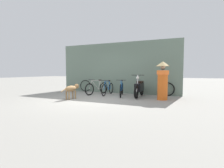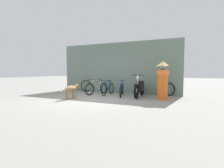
{
  "view_description": "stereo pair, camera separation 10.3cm",
  "coord_description": "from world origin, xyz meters",
  "views": [
    {
      "loc": [
        3.9,
        -6.32,
        1.22
      ],
      "look_at": [
        0.58,
        1.0,
        0.65
      ],
      "focal_mm": 28.0,
      "sensor_mm": 36.0,
      "label": 1
    },
    {
      "loc": [
        3.99,
        -6.27,
        1.22
      ],
      "look_at": [
        0.58,
        1.0,
        0.65
      ],
      "focal_mm": 28.0,
      "sensor_mm": 36.0,
      "label": 2
    }
  ],
  "objects": [
    {
      "name": "bicycle_1",
      "position": [
        -0.07,
        1.9,
        0.33
      ],
      "size": [
        0.46,
        1.66,
        0.79
      ],
      "rotation": [
        0.0,
        0.0,
        -1.49
      ],
      "color": "black",
      "rests_on": "ground"
    },
    {
      "name": "bicycle_2",
      "position": [
        0.79,
        1.69,
        0.34
      ],
      "size": [
        0.6,
        1.66,
        0.83
      ],
      "rotation": [
        0.0,
        0.0,
        -1.28
      ],
      "color": "black",
      "rests_on": "ground"
    },
    {
      "name": "person_in_robes",
      "position": [
        2.79,
        1.41,
        0.9
      ],
      "size": [
        0.72,
        0.72,
        1.66
      ],
      "rotation": [
        0.0,
        0.0,
        2.87
      ],
      "color": "orange",
      "rests_on": "ground"
    },
    {
      "name": "spare_tire_left",
      "position": [
        -1.96,
        2.68,
        0.35
      ],
      "size": [
        0.71,
        0.1,
        0.7
      ],
      "rotation": [
        0.0,
        0.0,
        0.07
      ],
      "color": "black",
      "rests_on": "ground"
    },
    {
      "name": "spare_tire_right",
      "position": [
        2.86,
        2.68,
        0.35
      ],
      "size": [
        0.67,
        0.29,
        0.69
      ],
      "rotation": [
        0.0,
        0.0,
        0.35
      ],
      "color": "black",
      "rests_on": "ground"
    },
    {
      "name": "motorcycle",
      "position": [
        1.64,
        1.85,
        0.43
      ],
      "size": [
        0.58,
        1.84,
        1.07
      ],
      "rotation": [
        0.0,
        0.0,
        -1.51
      ],
      "color": "black",
      "rests_on": "ground"
    },
    {
      "name": "ground_plane",
      "position": [
        0.0,
        0.0,
        0.0
      ],
      "size": [
        60.0,
        60.0,
        0.0
      ],
      "primitive_type": "plane",
      "color": "gray"
    },
    {
      "name": "shop_wall_back",
      "position": [
        0.0,
        2.93,
        1.43
      ],
      "size": [
        7.09,
        0.2,
        2.85
      ],
      "color": "slate",
      "rests_on": "ground"
    },
    {
      "name": "stray_dog",
      "position": [
        -0.94,
        0.02,
        0.46
      ],
      "size": [
        0.29,
        1.2,
        0.65
      ],
      "rotation": [
        0.0,
        0.0,
        1.54
      ],
      "color": "#997247",
      "rests_on": "ground"
    },
    {
      "name": "bicycle_0",
      "position": [
        -0.7,
        1.87,
        0.33
      ],
      "size": [
        0.57,
        1.66,
        0.81
      ],
      "rotation": [
        0.0,
        0.0,
        -1.83
      ],
      "color": "black",
      "rests_on": "ground"
    }
  ]
}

